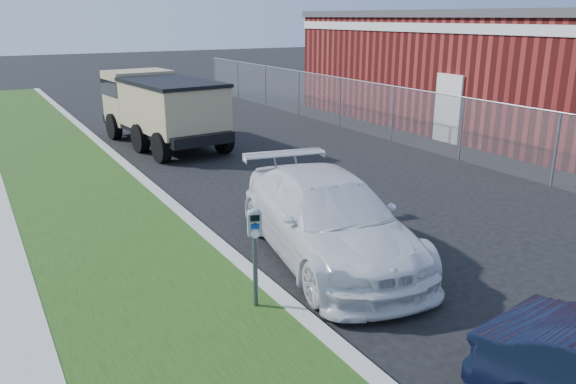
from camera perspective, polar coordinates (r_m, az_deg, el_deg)
ground at (r=10.21m, az=9.70°, el=-5.65°), size 120.00×120.00×0.00m
streetside at (r=9.98m, az=-24.53°, el=-7.19°), size 6.12×50.00×0.15m
chainlink_fence at (r=18.83m, az=10.64°, el=8.89°), size 0.06×30.06×30.00m
brick_building at (r=23.68m, az=20.56°, el=11.90°), size 9.20×14.20×4.17m
parking_meter at (r=7.50m, az=-3.40°, el=-4.53°), size 0.23×0.19×1.41m
white_wagon at (r=9.51m, az=3.87°, el=-2.62°), size 2.81×5.13×1.41m
dump_truck at (r=18.52m, az=-12.89°, el=8.56°), size 2.74×5.84×2.21m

